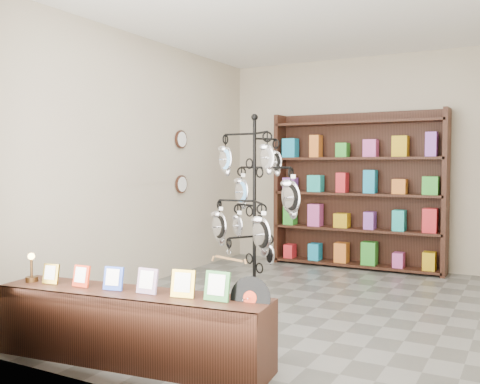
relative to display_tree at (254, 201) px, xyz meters
The scene contains 6 objects.
ground 1.31m from the display_tree, 78.87° to the left, with size 5.00×5.00×0.00m, color slate.
room_envelope 0.99m from the display_tree, 78.87° to the left, with size 5.00×5.00×5.00m.
display_tree is the anchor object (origin of this frame).
front_shelf 1.68m from the display_tree, 102.28° to the right, with size 2.19×0.69×0.76m.
back_shelving 2.96m from the display_tree, 87.49° to the left, with size 2.42×0.36×2.20m.
wall_clocks 2.38m from the display_tree, 141.61° to the left, with size 0.03×0.24×0.84m.
Camera 1 is at (2.13, -5.11, 1.47)m, focal length 40.00 mm.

